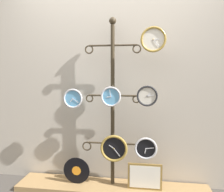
{
  "coord_description": "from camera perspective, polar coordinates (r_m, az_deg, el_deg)",
  "views": [
    {
      "loc": [
        0.33,
        -2.0,
        1.34
      ],
      "look_at": [
        0.0,
        0.36,
        1.09
      ],
      "focal_mm": 35.0,
      "sensor_mm": 36.0,
      "label": 1
    }
  ],
  "objects": [
    {
      "name": "display_stand",
      "position": [
        2.52,
        0.16,
        -8.54
      ],
      "size": [
        0.72,
        0.37,
        1.94
      ],
      "color": "#382D1E",
      "rests_on": "ground_plane"
    },
    {
      "name": "low_shelf",
      "position": [
        2.71,
        -0.03,
        -22.88
      ],
      "size": [
        2.2,
        0.36,
        0.06
      ],
      "color": "#9E7A4C",
      "rests_on": "ground_plane"
    },
    {
      "name": "clock_middle_right",
      "position": [
        2.32,
        9.17,
        0.01
      ],
      "size": [
        0.22,
        0.04,
        0.22
      ],
      "color": "silver"
    },
    {
      "name": "clock_middle_center",
      "position": [
        2.38,
        -0.28,
        -0.16
      ],
      "size": [
        0.22,
        0.04,
        0.22
      ],
      "color": "#60A8DB"
    },
    {
      "name": "picture_frame",
      "position": [
        2.58,
        8.56,
        -20.12
      ],
      "size": [
        0.37,
        0.02,
        0.29
      ],
      "color": "olive",
      "rests_on": "low_shelf"
    },
    {
      "name": "clock_top_right",
      "position": [
        2.33,
        10.74,
        14.31
      ],
      "size": [
        0.26,
        0.04,
        0.26
      ],
      "color": "silver"
    },
    {
      "name": "vinyl_record",
      "position": [
        2.7,
        -9.26,
        -18.69
      ],
      "size": [
        0.31,
        0.01,
        0.31
      ],
      "color": "black",
      "rests_on": "low_shelf"
    },
    {
      "name": "shop_wall",
      "position": [
        2.59,
        0.65,
        7.31
      ],
      "size": [
        4.4,
        0.04,
        2.8
      ],
      "color": "#BCB2A3",
      "rests_on": "ground_plane"
    },
    {
      "name": "clock_bottom_right",
      "position": [
        2.46,
        8.83,
        -13.37
      ],
      "size": [
        0.25,
        0.04,
        0.25
      ],
      "color": "black"
    },
    {
      "name": "clock_bottom_center",
      "position": [
        2.49,
        0.51,
        -13.52
      ],
      "size": [
        0.31,
        0.04,
        0.31
      ],
      "color": "black"
    },
    {
      "name": "clock_middle_left",
      "position": [
        2.46,
        -10.14,
        -0.65
      ],
      "size": [
        0.22,
        0.04,
        0.22
      ],
      "color": "#60A8DB"
    }
  ]
}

